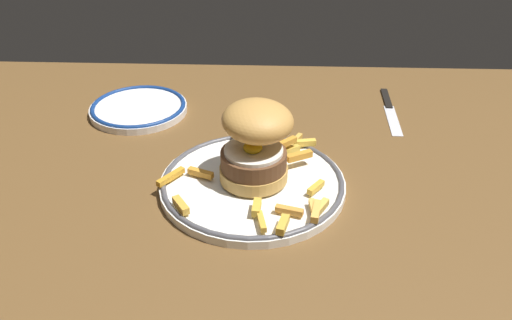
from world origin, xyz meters
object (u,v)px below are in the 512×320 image
at_px(side_plate, 141,108).
at_px(burger, 259,141).
at_px(knife, 392,107).
at_px(dinner_plate, 256,183).

bearing_deg(side_plate, burger, -45.10).
distance_m(side_plate, knife, 0.45).
xyz_separation_m(dinner_plate, knife, (0.23, 0.26, -0.01)).
relative_size(side_plate, knife, 0.94).
bearing_deg(burger, knife, 47.64).
bearing_deg(dinner_plate, knife, 47.83).
distance_m(burger, side_plate, 0.31).
xyz_separation_m(dinner_plate, side_plate, (-0.21, 0.22, -0.00)).
bearing_deg(knife, side_plate, -175.49).
xyz_separation_m(burger, side_plate, (-0.22, 0.22, -0.06)).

